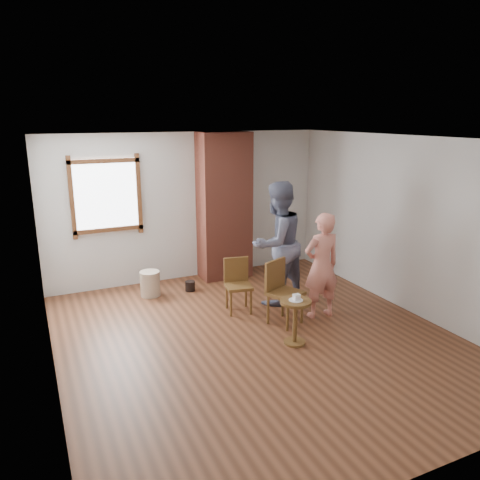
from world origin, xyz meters
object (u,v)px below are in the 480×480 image
object	(u,v)px
stoneware_crock	(150,284)
person_pink	(322,266)
side_table	(295,315)
dining_chair_left	(238,282)
dining_chair_right	(281,288)
man	(277,244)

from	to	relation	value
stoneware_crock	person_pink	size ratio (longest dim) A/B	0.27
side_table	dining_chair_left	bearing A→B (deg)	99.46
stoneware_crock	dining_chair_right	xyz separation A→B (m)	(1.44, -1.78, 0.30)
stoneware_crock	dining_chair_left	bearing A→B (deg)	-46.52
dining_chair_right	man	size ratio (longest dim) A/B	0.47
dining_chair_right	man	distance (m)	0.87
side_table	man	size ratio (longest dim) A/B	0.31
side_table	person_pink	distance (m)	1.05
stoneware_crock	dining_chair_right	world-z (taller)	dining_chair_right
stoneware_crock	side_table	size ratio (longest dim) A/B	0.69
dining_chair_right	man	bearing A→B (deg)	43.07
stoneware_crock	man	distance (m)	2.20
dining_chair_left	dining_chair_right	xyz separation A→B (m)	(0.38, -0.66, 0.06)
dining_chair_right	side_table	world-z (taller)	dining_chair_right
dining_chair_left	person_pink	xyz separation A→B (m)	(1.00, -0.72, 0.33)
stoneware_crock	person_pink	world-z (taller)	person_pink
dining_chair_right	person_pink	size ratio (longest dim) A/B	0.58
stoneware_crock	side_table	xyz separation A→B (m)	(1.28, -2.43, 0.20)
dining_chair_left	stoneware_crock	bearing A→B (deg)	144.92
stoneware_crock	man	world-z (taller)	man
stoneware_crock	dining_chair_right	bearing A→B (deg)	-50.95
dining_chair_left	side_table	bearing A→B (deg)	-69.09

